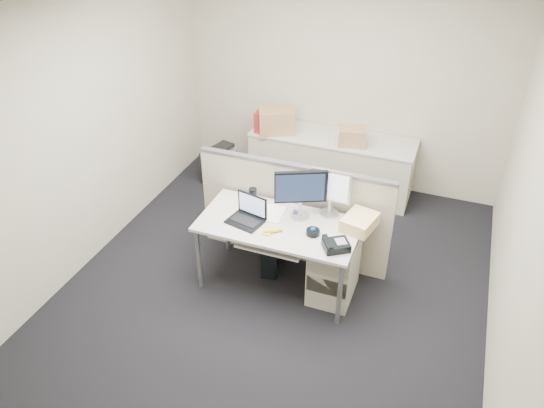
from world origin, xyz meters
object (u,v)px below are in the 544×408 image
at_px(laptop, 245,211).
at_px(desk_phone, 336,245).
at_px(desk, 279,229).
at_px(monitor_main, 301,195).

height_order(laptop, desk_phone, laptop).
relative_size(desk, laptop, 4.62).
bearing_deg(desk, desk_phone, -16.70).
bearing_deg(laptop, monitor_main, 43.83).
xyz_separation_m(monitor_main, desk_phone, (0.45, -0.36, -0.21)).
relative_size(monitor_main, laptop, 1.52).
distance_m(monitor_main, desk_phone, 0.61).
distance_m(laptop, desk_phone, 0.91).
bearing_deg(desk, monitor_main, 50.19).
bearing_deg(monitor_main, laptop, -173.35).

